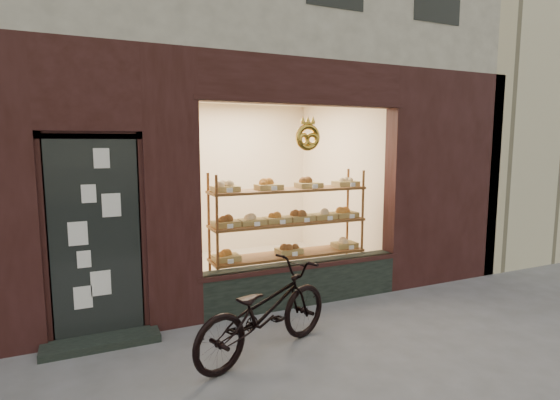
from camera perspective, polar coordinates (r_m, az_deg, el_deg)
name	(u,v)px	position (r m, az deg, el deg)	size (l,w,h in m)	color
ground	(372,396)	(4.03, 11.90, -23.77)	(90.00, 90.00, 0.00)	#545454
neighbor_right	(545,54)	(14.51, 31.34, 15.98)	(12.00, 7.00, 9.00)	beige
display_shelf	(289,231)	(6.00, 1.19, -4.10)	(2.20, 0.45, 1.70)	brown
bicycle	(265,311)	(4.42, -2.02, -14.24)	(0.59, 1.70, 0.89)	black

